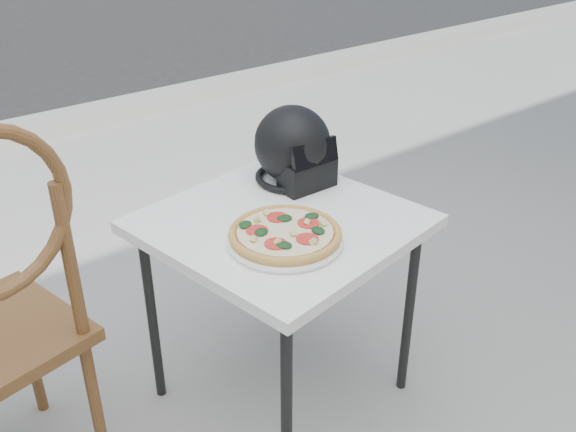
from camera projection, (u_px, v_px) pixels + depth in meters
cafe_table_main at (281, 236)px, 1.97m from camera, size 0.83×0.83×0.69m
plate at (285, 240)px, 1.80m from camera, size 0.42×0.42×0.02m
pizza at (285, 233)px, 1.79m from camera, size 0.40×0.40×0.04m
helmet at (294, 149)px, 2.12m from camera, size 0.26×0.27×0.26m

